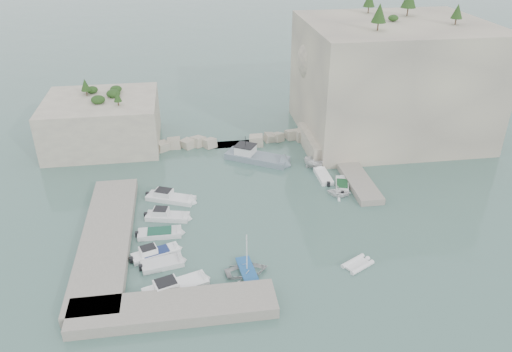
{
  "coord_description": "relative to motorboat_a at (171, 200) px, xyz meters",
  "views": [
    {
      "loc": [
        -7.72,
        -45.92,
        31.32
      ],
      "look_at": [
        0.0,
        6.0,
        3.0
      ],
      "focal_mm": 35.0,
      "sensor_mm": 36.0,
      "label": 1
    }
  ],
  "objects": [
    {
      "name": "ground",
      "position": [
        10.32,
        -6.91,
        0.0
      ],
      "size": [
        400.0,
        400.0,
        0.0
      ],
      "primitive_type": "plane",
      "color": "#4A6F66",
      "rests_on": "ground"
    },
    {
      "name": "motorboat_d",
      "position": [
        -1.48,
        -10.87,
        0.0
      ],
      "size": [
        5.51,
        3.16,
        1.4
      ],
      "primitive_type": null,
      "rotation": [
        0.0,
        0.0,
        0.32
      ],
      "color": "white",
      "rests_on": "ground"
    },
    {
      "name": "motorboat_e",
      "position": [
        -0.8,
        -12.62,
        0.0
      ],
      "size": [
        4.75,
        2.69,
        0.7
      ],
      "primitive_type": null,
      "rotation": [
        0.0,
        0.0,
        0.2
      ],
      "color": "silver",
      "rests_on": "ground"
    },
    {
      "name": "cliff_terrace",
      "position": [
        23.32,
        11.09,
        1.25
      ],
      "size": [
        8.0,
        10.0,
        2.5
      ],
      "primitive_type": "cube",
      "color": "beige",
      "rests_on": "ground"
    },
    {
      "name": "motorboat_b",
      "position": [
        -0.36,
        -4.06,
        0.0
      ],
      "size": [
        5.62,
        2.92,
        1.4
      ],
      "primitive_type": null,
      "rotation": [
        0.0,
        0.0,
        -0.23
      ],
      "color": "silver",
      "rests_on": "ground"
    },
    {
      "name": "vegetation",
      "position": [
        28.15,
        17.49,
        17.93
      ],
      "size": [
        53.48,
        13.88,
        13.4
      ],
      "color": "#1E4219",
      "rests_on": "ground"
    },
    {
      "name": "outcrop_west",
      "position": [
        -9.68,
        18.09,
        3.5
      ],
      "size": [
        16.0,
        14.0,
        7.0
      ],
      "primitive_type": "cube",
      "color": "beige",
      "rests_on": "ground"
    },
    {
      "name": "tender_east_b",
      "position": [
        21.49,
        -0.01,
        0.0
      ],
      "size": [
        2.84,
        4.93,
        0.7
      ],
      "primitive_type": null,
      "rotation": [
        0.0,
        0.0,
        1.29
      ],
      "color": "silver",
      "rests_on": "ground"
    },
    {
      "name": "rowboat_mast",
      "position": [
        7.34,
        -14.94,
        2.54
      ],
      "size": [
        0.1,
        0.1,
        4.2
      ],
      "primitive_type": "cylinder",
      "color": "white",
      "rests_on": "rowboat"
    },
    {
      "name": "tender_east_d",
      "position": [
        20.33,
        6.01,
        0.0
      ],
      "size": [
        4.97,
        2.08,
        1.89
      ],
      "primitive_type": "imported",
      "rotation": [
        0.0,
        0.0,
        1.62
      ],
      "color": "silver",
      "rests_on": "ground"
    },
    {
      "name": "motorboat_f",
      "position": [
        0.51,
        -16.31,
        0.0
      ],
      "size": [
        6.9,
        3.99,
        1.4
      ],
      "primitive_type": null,
      "rotation": [
        0.0,
        0.0,
        0.33
      ],
      "color": "white",
      "rests_on": "ground"
    },
    {
      "name": "rowboat",
      "position": [
        7.34,
        -14.94,
        0.0
      ],
      "size": [
        4.6,
        3.54,
        0.88
      ],
      "primitive_type": "imported",
      "rotation": [
        0.0,
        0.0,
        1.7
      ],
      "color": "silver",
      "rests_on": "ground"
    },
    {
      "name": "motorboat_a",
      "position": [
        0.0,
        0.0,
        0.0
      ],
      "size": [
        6.73,
        4.34,
        1.4
      ],
      "primitive_type": null,
      "rotation": [
        0.0,
        0.0,
        -0.41
      ],
      "color": "white",
      "rests_on": "ground"
    },
    {
      "name": "quay_west",
      "position": [
        -6.68,
        -7.91,
        0.55
      ],
      "size": [
        5.0,
        24.0,
        1.1
      ],
      "primitive_type": "cube",
      "color": "#9E9689",
      "rests_on": "ground"
    },
    {
      "name": "breakwater",
      "position": [
        9.32,
        15.09,
        0.7
      ],
      "size": [
        28.0,
        3.0,
        1.4
      ],
      "primitive_type": "cube",
      "color": "beige",
      "rests_on": "ground"
    },
    {
      "name": "tender_east_a",
      "position": [
        20.39,
        -2.07,
        0.0
      ],
      "size": [
        3.62,
        3.39,
        1.54
      ],
      "primitive_type": "imported",
      "rotation": [
        0.0,
        0.0,
        1.21
      ],
      "color": "white",
      "rests_on": "ground"
    },
    {
      "name": "work_boat",
      "position": [
        11.96,
        9.1,
        0.0
      ],
      "size": [
        9.84,
        7.54,
        2.2
      ],
      "primitive_type": null,
      "rotation": [
        0.0,
        0.0,
        -0.55
      ],
      "color": "slate",
      "rests_on": "ground"
    },
    {
      "name": "inflatable_dinghy",
      "position": [
        18.33,
        -15.45,
        0.0
      ],
      "size": [
        3.66,
        3.0,
        0.44
      ],
      "primitive_type": null,
      "rotation": [
        0.0,
        0.0,
        0.5
      ],
      "color": "white",
      "rests_on": "ground"
    },
    {
      "name": "motorboat_c",
      "position": [
        -1.17,
        -7.26,
        0.0
      ],
      "size": [
        5.12,
        1.9,
        0.7
      ],
      "primitive_type": null,
      "rotation": [
        0.0,
        0.0,
        -0.01
      ],
      "color": "silver",
      "rests_on": "ground"
    },
    {
      "name": "quay_south",
      "position": [
        0.32,
        -19.41,
        0.55
      ],
      "size": [
        18.0,
        4.0,
        1.1
      ],
      "primitive_type": "cube",
      "color": "#9E9689",
      "rests_on": "ground"
    },
    {
      "name": "ledge_east",
      "position": [
        23.82,
        3.09,
        0.4
      ],
      "size": [
        3.0,
        16.0,
        0.8
      ],
      "primitive_type": "cube",
      "color": "#9E9689",
      "rests_on": "ground"
    },
    {
      "name": "tender_east_c",
      "position": [
        19.8,
        2.76,
        0.0
      ],
      "size": [
        1.64,
        4.85,
        0.7
      ],
      "primitive_type": null,
      "rotation": [
        0.0,
        0.0,
        1.59
      ],
      "color": "white",
      "rests_on": "ground"
    },
    {
      "name": "cliff_east",
      "position": [
        33.32,
        16.09,
        8.5
      ],
      "size": [
        26.0,
        22.0,
        17.0
      ],
      "primitive_type": "cube",
      "color": "beige",
      "rests_on": "ground"
    }
  ]
}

